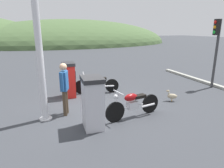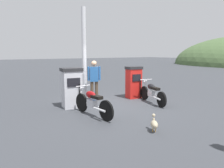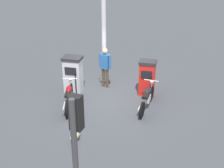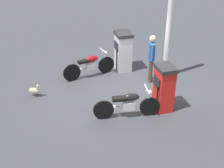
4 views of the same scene
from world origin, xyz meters
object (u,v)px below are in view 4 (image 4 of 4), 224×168
fuel_pump_near (123,51)px  wandering_duck (34,90)px  motorcycle_near_pump (90,65)px  motorcycle_far_pump (128,104)px  attendant_person (152,55)px  canopy_support_pole (169,26)px  fuel_pump_far (164,88)px

fuel_pump_near → wandering_duck: bearing=12.7°
motorcycle_near_pump → motorcycle_far_pump: (-0.21, 2.95, -0.02)m
motorcycle_far_pump → wandering_duck: bearing=-43.2°
fuel_pump_near → attendant_person: (-0.54, 1.27, 0.24)m
fuel_pump_near → wandering_duck: (3.60, 0.81, -0.56)m
motorcycle_near_pump → wandering_duck: bearing=17.3°
motorcycle_near_pump → attendant_person: (-1.94, 1.15, 0.55)m
fuel_pump_near → motorcycle_far_pump: size_ratio=0.78×
motorcycle_near_pump → attendant_person: attendant_person is taller
wandering_duck → canopy_support_pole: (-4.82, 0.34, 1.75)m
motorcycle_far_pump → attendant_person: size_ratio=1.12×
motorcycle_near_pump → attendant_person: bearing=149.4°
fuel_pump_far → wandering_duck: (3.60, -2.25, -0.53)m
fuel_pump_far → motorcycle_near_pump: bearing=-64.5°
motorcycle_far_pump → motorcycle_near_pump: bearing=-85.9°
fuel_pump_near → fuel_pump_far: (0.00, 3.06, -0.03)m
attendant_person → motorcycle_near_pump: bearing=-30.6°
motorcycle_far_pump → fuel_pump_near: bearing=-111.2°
motorcycle_far_pump → canopy_support_pole: size_ratio=0.48×
motorcycle_far_pump → canopy_support_pole: canopy_support_pole is taller
motorcycle_near_pump → motorcycle_far_pump: motorcycle_near_pump is taller
fuel_pump_near → wandering_duck: 3.73m
fuel_pump_far → motorcycle_far_pump: bearing=0.6°
wandering_duck → canopy_support_pole: bearing=175.9°
fuel_pump_far → attendant_person: bearing=-106.9°
motorcycle_near_pump → wandering_duck: size_ratio=4.49×
canopy_support_pole → attendant_person: bearing=9.9°
fuel_pump_near → attendant_person: bearing=113.0°
motorcycle_near_pump → canopy_support_pole: 3.19m
attendant_person → canopy_support_pole: bearing=-170.1°
motorcycle_far_pump → attendant_person: attendant_person is taller
motorcycle_near_pump → wandering_duck: (2.20, 0.69, -0.25)m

